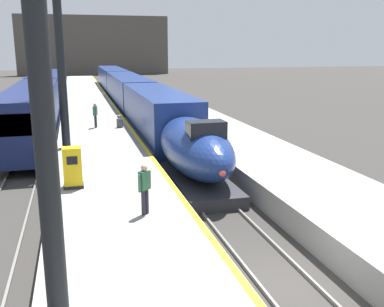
% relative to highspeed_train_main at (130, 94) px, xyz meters
% --- Properties ---
extents(ground_plane, '(260.00, 260.00, 0.00)m').
position_rel_highspeed_train_main_xyz_m(ground_plane, '(0.00, -33.72, -1.95)').
color(ground_plane, '#33302D').
extents(platform_left, '(4.80, 110.00, 1.05)m').
position_rel_highspeed_train_main_xyz_m(platform_left, '(-4.05, -8.97, -1.42)').
color(platform_left, gray).
rests_on(platform_left, ground).
extents(platform_right, '(4.80, 110.00, 1.05)m').
position_rel_highspeed_train_main_xyz_m(platform_right, '(4.05, -8.97, -1.42)').
color(platform_right, gray).
rests_on(platform_right, ground).
extents(platform_left_safety_stripe, '(0.20, 107.80, 0.01)m').
position_rel_highspeed_train_main_xyz_m(platform_left_safety_stripe, '(-1.77, -8.97, -0.90)').
color(platform_left_safety_stripe, yellow).
rests_on(platform_left_safety_stripe, platform_left).
extents(rail_main_left, '(0.08, 110.00, 0.12)m').
position_rel_highspeed_train_main_xyz_m(rail_main_left, '(-0.75, -6.22, -1.89)').
color(rail_main_left, slate).
rests_on(rail_main_left, ground).
extents(rail_main_right, '(0.08, 110.00, 0.12)m').
position_rel_highspeed_train_main_xyz_m(rail_main_right, '(0.75, -6.22, -1.89)').
color(rail_main_right, slate).
rests_on(rail_main_right, ground).
extents(rail_secondary_left, '(0.08, 110.00, 0.12)m').
position_rel_highspeed_train_main_xyz_m(rail_secondary_left, '(-8.85, -6.22, -1.89)').
color(rail_secondary_left, slate).
rests_on(rail_secondary_left, ground).
extents(rail_secondary_right, '(0.08, 110.00, 0.12)m').
position_rel_highspeed_train_main_xyz_m(rail_secondary_right, '(-7.35, -6.22, -1.89)').
color(rail_secondary_right, slate).
rests_on(rail_secondary_right, ground).
extents(highspeed_train_main, '(2.92, 57.95, 3.60)m').
position_rel_highspeed_train_main_xyz_m(highspeed_train_main, '(0.00, 0.00, 0.00)').
color(highspeed_train_main, navy).
rests_on(highspeed_train_main, ground).
extents(regional_train_adjacent, '(2.85, 36.60, 3.80)m').
position_rel_highspeed_train_main_xyz_m(regional_train_adjacent, '(-8.10, -3.16, 0.18)').
color(regional_train_adjacent, '#141E4C').
rests_on(regional_train_adjacent, ground).
extents(station_column_near, '(4.00, 0.68, 8.86)m').
position_rel_highspeed_train_main_xyz_m(station_column_near, '(-5.84, -34.95, 4.55)').
color(station_column_near, black).
rests_on(station_column_near, platform_left).
extents(station_column_mid, '(4.00, 0.68, 10.41)m').
position_rel_highspeed_train_main_xyz_m(station_column_mid, '(-5.90, -19.13, 5.27)').
color(station_column_mid, black).
rests_on(station_column_mid, platform_left).
extents(passenger_near_edge, '(0.33, 0.55, 1.69)m').
position_rel_highspeed_train_main_xyz_m(passenger_near_edge, '(-4.03, -13.23, 0.09)').
color(passenger_near_edge, '#23232D').
rests_on(passenger_near_edge, platform_left).
extents(passenger_mid_platform, '(0.46, 0.41, 1.69)m').
position_rel_highspeed_train_main_xyz_m(passenger_mid_platform, '(-3.30, -30.08, 0.09)').
color(passenger_mid_platform, '#23232D').
rests_on(passenger_mid_platform, platform_left).
extents(rolling_suitcase, '(0.40, 0.22, 0.98)m').
position_rel_highspeed_train_main_xyz_m(rolling_suitcase, '(-2.44, -13.63, -0.59)').
color(rolling_suitcase, '#4C4C51').
rests_on(rolling_suitcase, platform_left).
extents(ticket_machine_yellow, '(0.76, 0.62, 1.60)m').
position_rel_highspeed_train_main_xyz_m(ticket_machine_yellow, '(-5.55, -26.53, -0.16)').
color(ticket_machine_yellow, yellow).
rests_on(ticket_machine_yellow, platform_left).
extents(terminus_back_wall, '(36.00, 2.00, 14.00)m').
position_rel_highspeed_train_main_xyz_m(terminus_back_wall, '(0.00, 68.28, 5.05)').
color(terminus_back_wall, '#4C4742').
rests_on(terminus_back_wall, ground).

